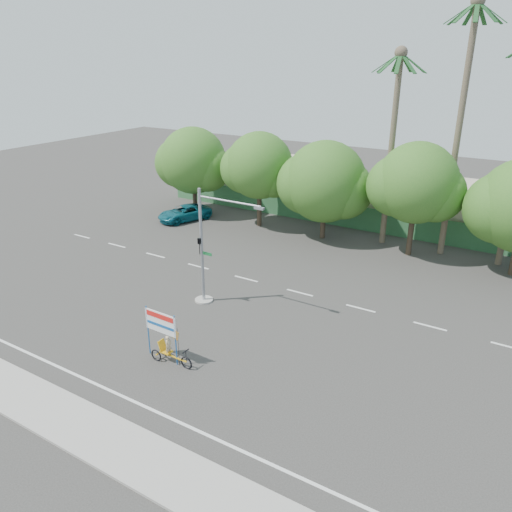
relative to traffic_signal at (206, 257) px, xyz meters
The scene contains 14 objects.
ground 5.40m from the traffic_signal, 61.13° to the right, with size 120.00×120.00×0.00m, color #33302D.
sidewalk_near 12.04m from the traffic_signal, 79.17° to the right, with size 50.00×2.40×0.12m, color gray.
fence 17.76m from the traffic_signal, 82.85° to the left, with size 38.00×0.08×2.00m, color #336B3D.
building_left 23.38m from the traffic_signal, 109.52° to the left, with size 12.00×8.00×4.00m, color #BCAD96.
building_right 24.29m from the traffic_signal, 65.15° to the left, with size 14.00×8.00×3.60m, color #BCAD96.
tree_far_left 18.45m from the traffic_signal, 130.22° to the left, with size 7.14×6.00×7.96m.
tree_left 14.99m from the traffic_signal, 109.08° to the left, with size 6.66×5.60×8.07m.
tree_center 14.15m from the traffic_signal, 85.33° to the left, with size 7.62×6.40×7.85m.
tree_right 16.38m from the traffic_signal, 59.83° to the left, with size 6.90×5.80×8.36m.
palm_tall 20.04m from the traffic_signal, 56.69° to the left, with size 3.73×3.79×17.45m.
palm_short 17.56m from the traffic_signal, 69.84° to the left, with size 3.73×3.79×14.45m.
traffic_signal is the anchor object (origin of this frame).
trike_billboard 6.61m from the traffic_signal, 71.56° to the right, with size 2.76×0.64×2.71m.
pickup_truck 16.49m from the traffic_signal, 133.75° to the left, with size 2.23×4.83×1.34m, color #0F5A69.
Camera 1 is at (14.28, -17.44, 13.94)m, focal length 35.00 mm.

